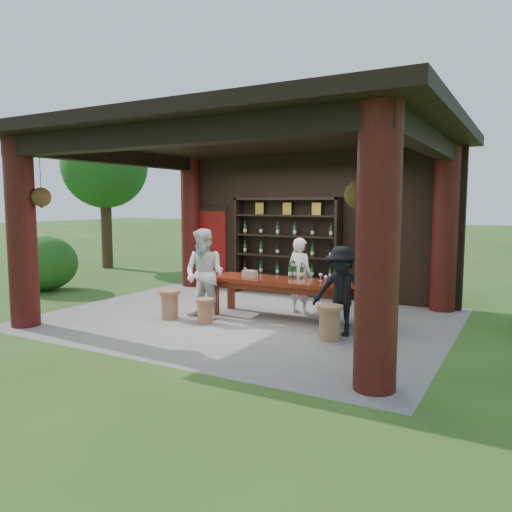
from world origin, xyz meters
The scene contains 15 objects.
ground centered at (0.00, 0.00, 0.00)m, with size 90.00×90.00×0.00m, color #2D5119.
pavilion centered at (-0.01, 0.43, 2.13)m, with size 7.50×6.00×3.60m.
wine_shelf centered at (-0.34, 2.45, 1.16)m, with size 2.62×0.40×2.30m.
tasting_table centered at (0.77, 0.31, 0.63)m, with size 3.17×0.86×0.75m.
stool_near_left centered at (-0.45, -0.71, 0.24)m, with size 0.34×0.34×0.45m.
stool_near_right centered at (1.92, -0.63, 0.29)m, with size 0.42×0.42×0.55m.
stool_far_left centered at (-1.24, -0.74, 0.29)m, with size 0.41×0.41×0.54m.
host centered at (0.72, 0.89, 0.75)m, with size 0.55×0.36×1.50m, color white.
guest_woman centered at (-0.65, -0.42, 0.85)m, with size 0.83×0.65×1.70m, color silver.
guest_man centered at (1.99, -0.29, 0.74)m, with size 0.96×0.55×1.48m, color black.
table_bottles centered at (0.76, 0.60, 0.90)m, with size 0.32×0.13×0.31m.
table_glasses centered at (1.49, 0.34, 0.82)m, with size 0.81×0.29×0.15m.
napkin_basket centered at (-0.02, 0.19, 0.82)m, with size 0.26×0.18×0.14m, color #BF6672.
shrubs centered at (0.41, 1.03, 0.55)m, with size 23.45×8.84×1.36m.
trees centered at (4.14, 1.76, 3.37)m, with size 20.97×8.92×4.80m.
Camera 1 is at (4.69, -8.03, 2.19)m, focal length 35.00 mm.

